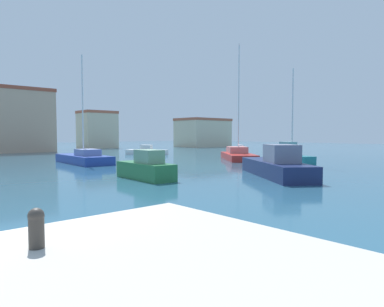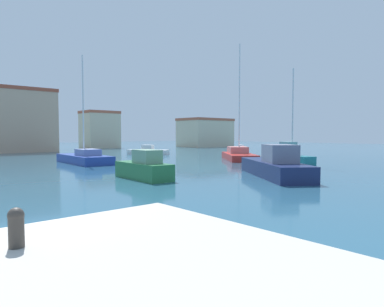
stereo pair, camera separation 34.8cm
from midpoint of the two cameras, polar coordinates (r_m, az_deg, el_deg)
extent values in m
plane|color=#285670|center=(32.49, -10.67, -1.44)|extent=(160.00, 160.00, 0.00)
cylinder|color=#38332D|center=(5.44, -26.02, -11.57)|extent=(0.21, 0.21, 0.46)
sphere|color=#38332D|center=(5.39, -26.08, -9.23)|extent=(0.22, 0.22, 0.22)
cube|color=#B22823|center=(35.65, 7.38, -0.49)|extent=(6.81, 7.53, 0.63)
cube|color=#C4716E|center=(36.42, 7.16, 0.61)|extent=(3.17, 3.30, 0.67)
cylinder|color=silver|center=(35.76, 7.44, 8.90)|extent=(0.12, 0.12, 11.07)
cylinder|color=silver|center=(34.26, 7.80, 1.39)|extent=(1.74, 2.11, 0.08)
cube|color=#28703D|center=(20.24, -8.21, -2.85)|extent=(1.73, 4.44, 0.95)
cube|color=gray|center=(19.79, -7.60, -0.49)|extent=(1.19, 1.70, 0.76)
cube|color=#233D93|center=(32.47, -17.77, -0.89)|extent=(3.08, 7.65, 0.73)
cube|color=#6E7DB1|center=(31.50, -17.15, 0.18)|extent=(1.76, 2.31, 0.57)
cylinder|color=silver|center=(32.49, -17.92, 7.59)|extent=(0.12, 0.12, 8.87)
cube|color=#19234C|center=(21.88, 13.17, -2.47)|extent=(6.28, 7.63, 0.93)
cube|color=slate|center=(20.88, 14.12, -0.01)|extent=(2.49, 2.60, 1.06)
cube|color=#1E707A|center=(30.17, 15.82, -1.06)|extent=(2.72, 4.73, 0.84)
cube|color=#6B9CA2|center=(30.53, 15.25, 0.84)|extent=(1.26, 1.60, 1.12)
cylinder|color=silver|center=(30.15, 15.94, 6.60)|extent=(0.12, 0.12, 7.22)
cube|color=white|center=(45.12, -7.68, 0.25)|extent=(4.47, 5.34, 0.58)
cube|color=silver|center=(45.11, -7.76, 1.02)|extent=(1.67, 1.74, 0.63)
cube|color=tan|center=(55.95, -27.17, 4.66)|extent=(9.29, 5.93, 8.71)
cube|color=#9E4733|center=(56.28, -27.29, 9.35)|extent=(9.48, 6.05, 0.50)
cube|color=beige|center=(66.63, -15.51, 3.61)|extent=(6.10, 5.04, 6.39)
cube|color=#B25B42|center=(66.75, -15.56, 6.57)|extent=(6.22, 5.14, 0.50)
cube|color=beige|center=(71.93, 1.69, 3.27)|extent=(10.23, 6.91, 5.34)
cube|color=#B25B42|center=(71.99, 1.70, 5.59)|extent=(10.44, 7.05, 0.50)
camera|label=1|loc=(0.17, -90.33, -0.02)|focal=32.29mm
camera|label=2|loc=(0.17, 89.67, 0.02)|focal=32.29mm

